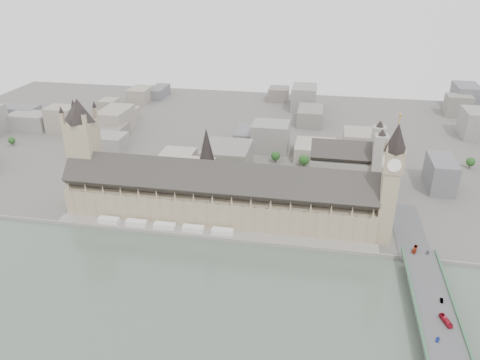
% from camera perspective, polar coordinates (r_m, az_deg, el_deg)
% --- Properties ---
extents(ground, '(900.00, 900.00, 0.00)m').
position_cam_1_polar(ground, '(396.49, -3.32, -6.10)').
color(ground, '#595651').
rests_on(ground, ground).
extents(embankment_wall, '(600.00, 1.50, 3.00)m').
position_cam_1_polar(embankment_wall, '(383.39, -3.86, -7.06)').
color(embankment_wall, gray).
rests_on(embankment_wall, ground).
extents(river_terrace, '(270.00, 15.00, 2.00)m').
position_cam_1_polar(river_terrace, '(389.79, -3.59, -6.54)').
color(river_terrace, gray).
rests_on(river_terrace, ground).
extents(terrace_tents, '(118.00, 7.00, 4.00)m').
position_cam_1_polar(terrace_tents, '(399.20, -9.19, -5.51)').
color(terrace_tents, white).
rests_on(terrace_tents, river_terrace).
extents(palace_of_westminster, '(265.00, 40.73, 55.44)m').
position_cam_1_polar(palace_of_westminster, '(402.00, -2.75, -1.90)').
color(palace_of_westminster, gray).
rests_on(palace_of_westminster, ground).
extents(elizabeth_tower, '(17.00, 17.00, 107.50)m').
position_cam_1_polar(elizabeth_tower, '(370.99, 17.94, 0.44)').
color(elizabeth_tower, gray).
rests_on(elizabeth_tower, ground).
extents(victoria_tower, '(30.00, 30.00, 100.00)m').
position_cam_1_polar(victoria_tower, '(436.47, -18.48, 3.72)').
color(victoria_tower, gray).
rests_on(victoria_tower, ground).
extents(central_tower, '(13.00, 13.00, 48.00)m').
position_cam_1_polar(central_tower, '(395.03, -4.06, 3.19)').
color(central_tower, tan).
rests_on(central_tower, ground).
extents(westminster_bridge, '(25.00, 325.00, 10.25)m').
position_cam_1_polar(westminster_bridge, '(323.17, 22.76, -15.65)').
color(westminster_bridge, '#474749').
rests_on(westminster_bridge, ground).
extents(westminster_abbey, '(68.00, 36.00, 64.00)m').
position_cam_1_polar(westminster_abbey, '(460.78, 13.00, 1.49)').
color(westminster_abbey, gray).
rests_on(westminster_abbey, ground).
extents(city_skyline_inland, '(720.00, 360.00, 38.00)m').
position_cam_1_polar(city_skyline_inland, '(608.41, 2.09, 7.42)').
color(city_skyline_inland, gray).
rests_on(city_skyline_inland, ground).
extents(park_trees, '(110.00, 30.00, 15.00)m').
position_cam_1_polar(park_trees, '(445.90, -2.79, -1.18)').
color(park_trees, '#1C4418').
rests_on(park_trees, ground).
extents(red_bus_north, '(5.29, 10.14, 2.76)m').
position_cam_1_polar(red_bus_north, '(374.11, 20.54, -7.90)').
color(red_bus_north, '#AC2D13').
rests_on(red_bus_north, westminster_bridge).
extents(red_bus_south, '(6.20, 11.54, 3.15)m').
position_cam_1_polar(red_bus_south, '(315.61, 23.80, -15.41)').
color(red_bus_south, '#AB1529').
rests_on(red_bus_south, westminster_bridge).
extents(car_blue, '(3.11, 4.35, 1.38)m').
position_cam_1_polar(car_blue, '(302.60, 22.96, -17.47)').
color(car_blue, '#1A2FAB').
rests_on(car_blue, westminster_bridge).
extents(car_silver, '(2.10, 4.68, 1.49)m').
position_cam_1_polar(car_silver, '(331.48, 23.37, -13.31)').
color(car_silver, gray).
rests_on(car_silver, westminster_bridge).
extents(car_approach, '(3.32, 4.74, 1.27)m').
position_cam_1_polar(car_approach, '(374.74, 21.89, -8.22)').
color(car_approach, gray).
rests_on(car_approach, westminster_bridge).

